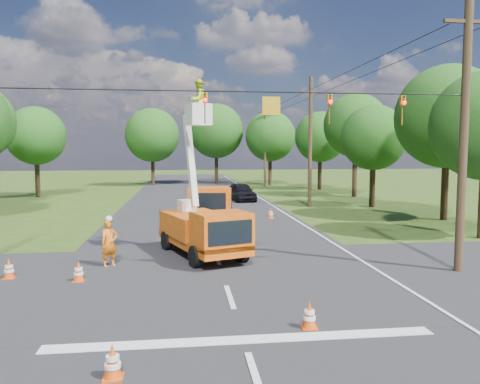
{
  "coord_description": "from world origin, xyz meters",
  "views": [
    {
      "loc": [
        -1.35,
        -13.47,
        4.39
      ],
      "look_at": [
        1.07,
        6.21,
        2.6
      ],
      "focal_mm": 35.0,
      "sensor_mm": 36.0,
      "label": 1
    }
  ],
  "objects": [
    {
      "name": "road_cross",
      "position": [
        0.0,
        2.0,
        0.0
      ],
      "size": [
        56.0,
        10.0,
        0.07
      ],
      "primitive_type": "cube",
      "color": "black",
      "rests_on": "ground"
    },
    {
      "name": "edge_line",
      "position": [
        5.6,
        20.0,
        0.0
      ],
      "size": [
        0.12,
        90.0,
        0.02
      ],
      "primitive_type": "cube",
      "color": "silver",
      "rests_on": "ground"
    },
    {
      "name": "bucket_truck",
      "position": [
        -0.54,
        5.51,
        1.58
      ],
      "size": [
        3.74,
        5.86,
        7.26
      ],
      "rotation": [
        0.0,
        0.0,
        0.34
      ],
      "color": "orange",
      "rests_on": "ground"
    },
    {
      "name": "tree_far_c",
      "position": [
        9.5,
        44.0,
        6.06
      ],
      "size": [
        6.2,
        6.2,
        9.18
      ],
      "color": "#382616",
      "rests_on": "ground"
    },
    {
      "name": "traffic_cone_2",
      "position": [
        1.32,
        6.6,
        0.36
      ],
      "size": [
        0.38,
        0.38,
        0.71
      ],
      "color": "#E84B0C",
      "rests_on": "ground"
    },
    {
      "name": "ground",
      "position": [
        0.0,
        20.0,
        0.0
      ],
      "size": [
        140.0,
        140.0,
        0.0
      ],
      "primitive_type": "plane",
      "color": "#2C4815",
      "rests_on": "ground"
    },
    {
      "name": "traffic_cone_7",
      "position": [
        4.21,
        15.7,
        0.36
      ],
      "size": [
        0.38,
        0.38,
        0.71
      ],
      "color": "#E84B0C",
      "rests_on": "ground"
    },
    {
      "name": "pole_right_mid",
      "position": [
        8.5,
        22.0,
        5.11
      ],
      "size": [
        1.8,
        0.3,
        10.0
      ],
      "color": "#4C3823",
      "rests_on": "ground"
    },
    {
      "name": "ground_worker",
      "position": [
        -4.11,
        4.28,
        0.9
      ],
      "size": [
        0.78,
        0.72,
        1.8
      ],
      "primitive_type": "imported",
      "rotation": [
        0.0,
        0.0,
        0.58
      ],
      "color": "orange",
      "rests_on": "ground"
    },
    {
      "name": "traffic_cone_0",
      "position": [
        -2.72,
        -4.66,
        0.36
      ],
      "size": [
        0.38,
        0.38,
        0.71
      ],
      "color": "#E84B0C",
      "rests_on": "ground"
    },
    {
      "name": "pole_right_far",
      "position": [
        8.5,
        42.0,
        5.11
      ],
      "size": [
        1.8,
        0.3,
        10.0
      ],
      "color": "#4C3823",
      "rests_on": "ground"
    },
    {
      "name": "tree_right_d",
      "position": [
        14.8,
        29.0,
        6.68
      ],
      "size": [
        6.0,
        6.0,
        9.7
      ],
      "color": "#382616",
      "rests_on": "ground"
    },
    {
      "name": "distant_car",
      "position": [
        3.67,
        26.48,
        0.78
      ],
      "size": [
        2.49,
        4.8,
        1.56
      ],
      "primitive_type": "imported",
      "rotation": [
        0.0,
        0.0,
        0.15
      ],
      "color": "black",
      "rests_on": "ground"
    },
    {
      "name": "traffic_cone_4",
      "position": [
        -4.82,
        2.29,
        0.36
      ],
      "size": [
        0.38,
        0.38,
        0.71
      ],
      "color": "#E84B0C",
      "rests_on": "ground"
    },
    {
      "name": "traffic_cone_1",
      "position": [
        1.69,
        -2.65,
        0.36
      ],
      "size": [
        0.38,
        0.38,
        0.71
      ],
      "color": "#E84B0C",
      "rests_on": "ground"
    },
    {
      "name": "tree_far_b",
      "position": [
        3.0,
        47.0,
        6.81
      ],
      "size": [
        7.0,
        7.0,
        10.32
      ],
      "color": "#382616",
      "rests_on": "ground"
    },
    {
      "name": "tree_left_f",
      "position": [
        -14.8,
        32.0,
        5.69
      ],
      "size": [
        5.4,
        5.4,
        8.4
      ],
      "color": "#382616",
      "rests_on": "ground"
    },
    {
      "name": "traffic_cone_5",
      "position": [
        -7.25,
        2.95,
        0.36
      ],
      "size": [
        0.38,
        0.38,
        0.71
      ],
      "color": "#E84B0C",
      "rests_on": "ground"
    },
    {
      "name": "pole_right_near",
      "position": [
        8.5,
        2.0,
        5.11
      ],
      "size": [
        1.8,
        0.3,
        10.0
      ],
      "color": "#4C3823",
      "rests_on": "ground"
    },
    {
      "name": "tree_right_e",
      "position": [
        13.8,
        37.0,
        5.81
      ],
      "size": [
        5.6,
        5.6,
        8.63
      ],
      "color": "#382616",
      "rests_on": "ground"
    },
    {
      "name": "second_truck",
      "position": [
        0.33,
        14.58,
        1.19
      ],
      "size": [
        3.0,
        6.35,
        2.3
      ],
      "rotation": [
        0.0,
        0.0,
        -0.11
      ],
      "color": "orange",
      "rests_on": "ground"
    },
    {
      "name": "stop_bar",
      "position": [
        0.0,
        -3.2,
        0.0
      ],
      "size": [
        9.0,
        0.45,
        0.02
      ],
      "primitive_type": "cube",
      "color": "silver",
      "rests_on": "ground"
    },
    {
      "name": "traffic_cone_3",
      "position": [
        1.76,
        11.39,
        0.36
      ],
      "size": [
        0.38,
        0.38,
        0.71
      ],
      "color": "#E84B0C",
      "rests_on": "ground"
    },
    {
      "name": "tree_right_b",
      "position": [
        15.0,
        14.0,
        6.43
      ],
      "size": [
        6.4,
        6.4,
        9.65
      ],
      "color": "#382616",
      "rests_on": "ground"
    },
    {
      "name": "tree_right_c",
      "position": [
        13.2,
        21.0,
        5.31
      ],
      "size": [
        5.0,
        5.0,
        7.83
      ],
      "color": "#382616",
      "rests_on": "ground"
    },
    {
      "name": "signal_span",
      "position": [
        2.23,
        1.99,
        5.88
      ],
      "size": [
        18.0,
        0.29,
        1.07
      ],
      "color": "black",
      "rests_on": "ground"
    },
    {
      "name": "tree_far_a",
      "position": [
        -5.0,
        45.0,
        6.19
      ],
      "size": [
        6.6,
        6.6,
        9.5
      ],
      "color": "#382616",
      "rests_on": "ground"
    },
    {
      "name": "road_main",
      "position": [
        0.0,
        20.0,
        0.0
      ],
      "size": [
        12.0,
        100.0,
        0.06
      ],
      "primitive_type": "cube",
      "color": "black",
      "rests_on": "ground"
    }
  ]
}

